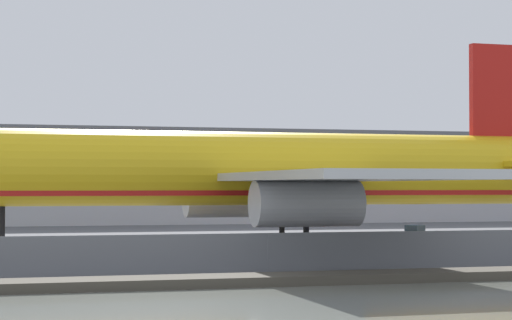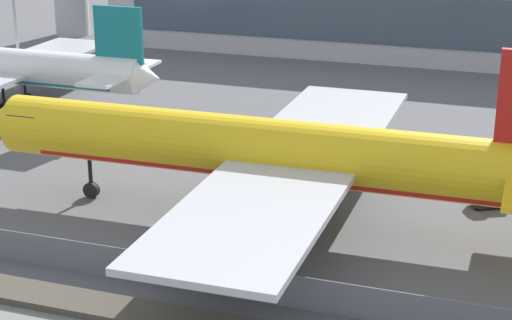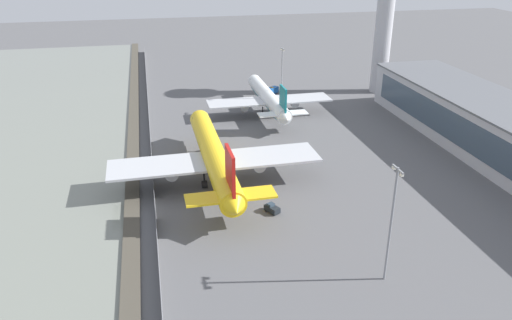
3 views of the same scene
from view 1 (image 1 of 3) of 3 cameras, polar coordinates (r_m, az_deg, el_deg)
ground_plane at (r=70.80m, az=-2.96°, el=-5.53°), size 500.00×500.00×0.00m
shoreline_seawall at (r=51.04m, az=2.10°, el=-6.80°), size 320.00×3.00×0.50m
perimeter_fence at (r=55.25m, az=0.67°, el=-5.42°), size 280.00×0.10×2.38m
cargo_jet_yellow at (r=68.87m, az=0.17°, el=-0.68°), size 53.07×45.22×15.63m
baggage_tug at (r=83.02m, az=9.22°, el=-4.36°), size 3.58×2.94×1.80m
terminal_building at (r=139.74m, az=-3.16°, el=-0.96°), size 119.22×21.33×12.61m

